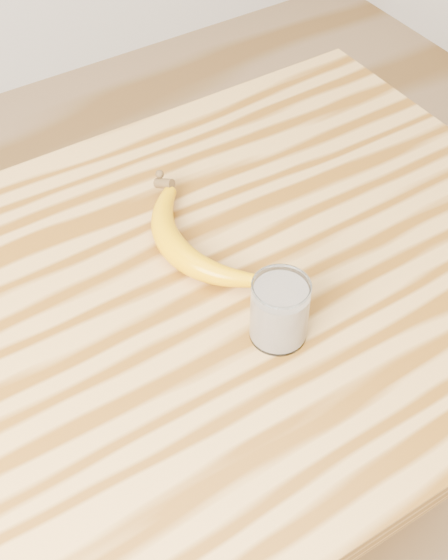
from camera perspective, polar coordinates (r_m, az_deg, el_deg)
table at (r=1.16m, az=-3.35°, el=-6.04°), size 1.20×0.80×0.90m
smoothie_glass at (r=0.99m, az=4.08°, el=-2.30°), size 0.08×0.08×0.09m
banana at (r=1.11m, az=-3.66°, el=2.26°), size 0.12×0.33×0.04m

